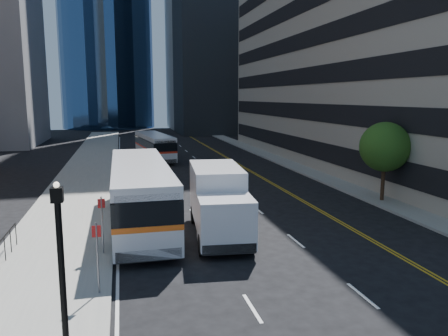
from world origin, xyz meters
name	(u,v)px	position (x,y,z in m)	size (l,w,h in m)	color
ground	(303,256)	(0.00, 0.00, 0.00)	(160.00, 160.00, 0.00)	black
sidewalk_west	(89,170)	(-10.50, 25.00, 0.07)	(5.00, 90.00, 0.15)	gray
sidewalk_east	(287,163)	(9.00, 25.00, 0.07)	(2.00, 90.00, 0.15)	gray
parking_garage	(444,41)	(25.00, 23.00, 12.50)	(30.00, 50.00, 25.00)	#9E9384
street_tree	(385,147)	(9.00, 8.00, 3.64)	(3.20, 3.20, 5.10)	#332114
lamp_post	(62,267)	(-9.00, -6.00, 2.72)	(0.28, 0.28, 4.56)	black
bus_front	(140,191)	(-6.60, 6.48, 1.83)	(2.95, 13.03, 3.36)	silver
bus_rear	(154,146)	(-4.00, 31.34, 1.52)	(3.78, 11.04, 2.79)	silver
box_truck	(219,201)	(-2.92, 3.69, 1.77)	(3.03, 7.18, 3.35)	silver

